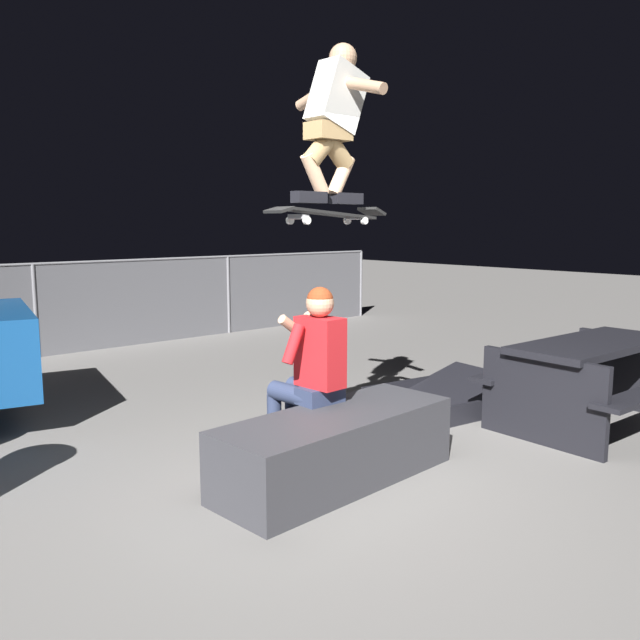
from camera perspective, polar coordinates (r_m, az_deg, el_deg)
ground_plane at (r=4.51m, az=1.10°, el=-14.46°), size 40.00×40.00×0.00m
ledge_box_main at (r=4.55m, az=1.39°, el=-11.03°), size 1.81×0.74×0.48m
person_sitting_on_ledge at (r=4.75m, az=-0.90°, el=-4.05°), size 0.59×0.76×1.31m
skateboard at (r=4.76m, az=0.71°, el=9.22°), size 1.02×0.22×0.13m
skater_airborne at (r=4.86m, az=1.25°, el=17.34°), size 0.62×0.89×1.12m
kicker_ramp at (r=6.46m, az=10.88°, el=-6.93°), size 1.41×1.17×0.39m
picnic_table_back at (r=6.16m, az=22.62°, el=-3.99°), size 1.75×1.40×0.75m
fence_back at (r=9.33m, az=-23.54°, el=1.03°), size 12.05×0.05×1.25m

